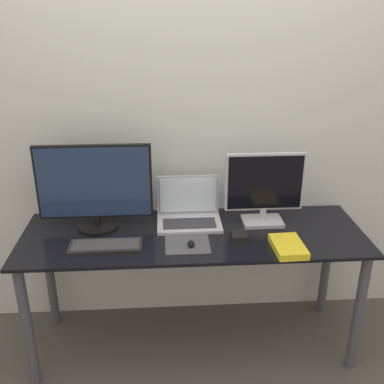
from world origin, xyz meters
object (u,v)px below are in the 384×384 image
mouse (191,244)px  monitor_left (95,187)px  power_brick (239,236)px  monitor_right (264,188)px  book (288,246)px  keyboard (106,246)px  laptop (189,211)px

mouse → monitor_left: bearing=153.5°
monitor_left → mouse: size_ratio=10.96×
mouse → power_brick: 0.27m
monitor_right → book: bearing=-77.9°
monitor_right → power_brick: 0.31m
mouse → monitor_right: bearing=30.7°
power_brick → keyboard: bearing=-176.2°
mouse → power_brick: size_ratio=0.59×
monitor_left → keyboard: size_ratio=1.65×
laptop → mouse: bearing=-91.1°
monitor_right → mouse: 0.53m
power_brick → book: bearing=-29.7°
monitor_right → mouse: bearing=-149.3°
book → power_brick: (-0.23, 0.13, -0.00)m
laptop → book: 0.60m
laptop → power_brick: size_ratio=3.76×
keyboard → mouse: size_ratio=6.63×
monitor_right → laptop: monitor_right is taller
mouse → book: bearing=-6.9°
book → keyboard: bearing=174.8°
keyboard → monitor_right: bearing=14.7°
monitor_left → monitor_right: monitor_left is taller
monitor_left → monitor_right: bearing=-0.0°
keyboard → book: 0.93m
mouse → book: size_ratio=0.24×
keyboard → book: bearing=-5.2°
mouse → book: 0.49m
laptop → keyboard: size_ratio=0.96×
monitor_right → mouse: size_ratio=7.71×
monitor_right → book: (0.07, -0.31, -0.19)m
monitor_left → keyboard: (0.07, -0.22, -0.23)m
mouse → keyboard: bearing=176.6°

